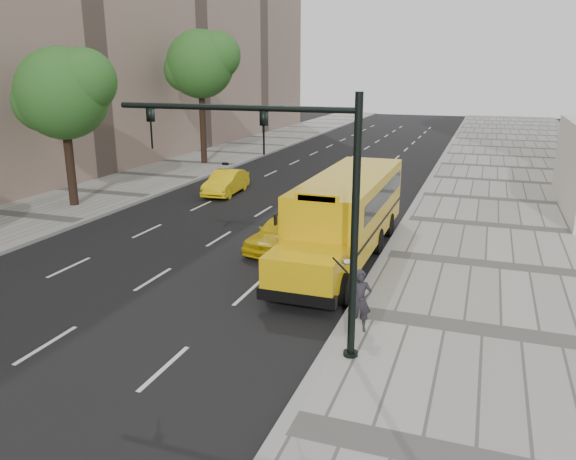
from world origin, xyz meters
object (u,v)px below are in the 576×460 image
(taxi_far, at_px, (226,182))
(pedestrian, at_px, (360,301))
(traffic_signal, at_px, (296,193))
(tree_c, at_px, (201,64))
(school_bus, at_px, (348,209))
(taxi_near, at_px, (283,232))
(tree_b, at_px, (64,93))

(taxi_far, distance_m, pedestrian, 18.46)
(traffic_signal, bearing_deg, pedestrian, 47.54)
(tree_c, relative_size, taxi_far, 2.35)
(school_bus, relative_size, taxi_far, 2.83)
(taxi_near, height_order, traffic_signal, traffic_signal)
(tree_c, relative_size, traffic_signal, 1.50)
(school_bus, distance_m, pedestrian, 7.06)
(taxi_far, bearing_deg, taxi_near, -56.49)
(tree_c, height_order, pedestrian, tree_c)
(tree_c, bearing_deg, taxi_far, -55.96)
(tree_c, relative_size, taxi_near, 2.39)
(tree_b, xyz_separation_m, pedestrian, (16.90, -9.29, -4.76))
(school_bus, bearing_deg, tree_b, 170.24)
(pedestrian, distance_m, traffic_signal, 3.64)
(tree_c, distance_m, pedestrian, 29.63)
(tree_b, height_order, taxi_near, tree_b)
(tree_c, xyz_separation_m, school_bus, (14.91, -16.80, -5.46))
(tree_c, xyz_separation_m, taxi_near, (12.41, -17.16, -6.54))
(tree_c, bearing_deg, traffic_signal, -57.97)
(school_bus, bearing_deg, traffic_signal, -85.14)
(taxi_far, xyz_separation_m, traffic_signal, (9.71, -16.23, 3.42))
(tree_b, bearing_deg, taxi_far, 43.13)
(tree_c, height_order, taxi_near, tree_c)
(taxi_far, bearing_deg, pedestrian, -57.57)
(taxi_near, relative_size, pedestrian, 2.36)
(traffic_signal, bearing_deg, school_bus, 94.86)
(taxi_near, height_order, taxi_far, taxi_near)
(school_bus, xyz_separation_m, traffic_signal, (0.69, -8.14, 2.33))
(tree_b, distance_m, traffic_signal, 19.00)
(taxi_far, bearing_deg, traffic_signal, -63.28)
(pedestrian, bearing_deg, tree_c, 110.21)
(tree_c, bearing_deg, taxi_near, -54.12)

